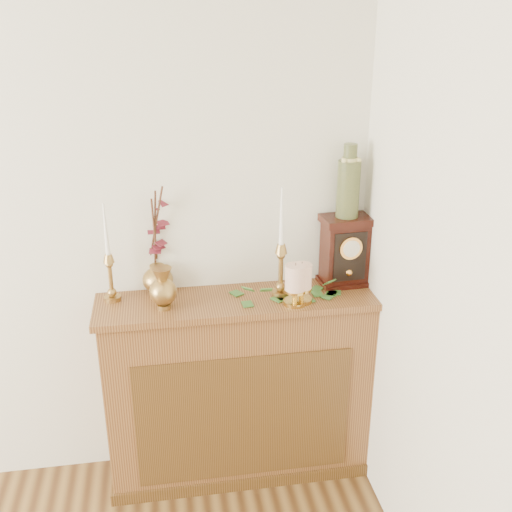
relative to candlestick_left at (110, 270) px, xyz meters
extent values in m
cube|color=brown|center=(0.54, -0.07, -0.62)|extent=(1.20, 0.30, 0.90)
cube|color=brown|center=(0.54, -0.22, -0.67)|extent=(0.96, 0.01, 0.63)
cube|color=brown|center=(0.54, -0.07, -0.16)|extent=(1.24, 0.34, 0.03)
cube|color=brown|center=(0.54, -0.07, -1.04)|extent=(1.23, 0.33, 0.06)
cylinder|color=#AB8044|center=(0.00, 0.00, -0.13)|extent=(0.07, 0.07, 0.02)
sphere|color=#AB8044|center=(0.00, 0.00, -0.11)|extent=(0.04, 0.04, 0.04)
cylinder|color=#AB8044|center=(0.00, 0.00, -0.04)|extent=(0.02, 0.02, 0.13)
sphere|color=#AB8044|center=(0.00, 0.00, 0.03)|extent=(0.03, 0.03, 0.03)
cone|color=#AB8044|center=(0.00, 0.00, 0.05)|extent=(0.05, 0.05, 0.04)
cone|color=white|center=(0.00, 0.00, 0.18)|extent=(0.02, 0.02, 0.23)
cylinder|color=#AB8044|center=(0.73, -0.07, -0.13)|extent=(0.08, 0.08, 0.02)
sphere|color=#AB8044|center=(0.73, -0.07, -0.10)|extent=(0.05, 0.05, 0.05)
cylinder|color=#AB8044|center=(0.73, -0.07, -0.03)|extent=(0.02, 0.02, 0.14)
sphere|color=#AB8044|center=(0.73, -0.07, 0.05)|extent=(0.04, 0.04, 0.04)
cone|color=#AB8044|center=(0.73, -0.07, 0.08)|extent=(0.05, 0.05, 0.04)
cone|color=white|center=(0.73, -0.07, 0.22)|extent=(0.02, 0.02, 0.26)
cylinder|color=#AB8044|center=(0.22, -0.12, -0.13)|extent=(0.06, 0.06, 0.02)
sphere|color=#AB8044|center=(0.22, -0.12, -0.06)|extent=(0.12, 0.12, 0.12)
cone|color=#AB8044|center=(0.22, -0.12, 0.01)|extent=(0.08, 0.08, 0.06)
cylinder|color=#AB8044|center=(0.20, 0.04, -0.14)|extent=(0.06, 0.06, 0.01)
ellipsoid|color=#AB8044|center=(0.20, 0.04, -0.08)|extent=(0.13, 0.13, 0.12)
cylinder|color=#AB8044|center=(0.20, 0.04, -0.02)|extent=(0.07, 0.07, 0.02)
cylinder|color=#472819|center=(0.20, 0.05, 0.14)|extent=(0.01, 0.09, 0.32)
cylinder|color=#472819|center=(0.20, 0.05, 0.16)|extent=(0.03, 0.07, 0.35)
cylinder|color=#472819|center=(0.20, 0.05, 0.17)|extent=(0.08, 0.10, 0.37)
cylinder|color=gold|center=(0.80, -0.15, -0.13)|extent=(0.10, 0.10, 0.02)
cylinder|color=gold|center=(0.80, -0.15, -0.11)|extent=(0.02, 0.02, 0.04)
cylinder|color=gold|center=(0.80, -0.15, -0.08)|extent=(0.09, 0.09, 0.01)
cylinder|color=#FEEDC7|center=(0.80, -0.15, -0.02)|extent=(0.09, 0.09, 0.11)
cylinder|color=#472819|center=(0.80, -0.15, 0.04)|extent=(0.00, 0.00, 0.01)
cylinder|color=gold|center=(0.77, -0.17, -0.13)|extent=(0.10, 0.10, 0.02)
cylinder|color=gold|center=(0.77, -0.17, -0.10)|extent=(0.02, 0.02, 0.04)
cylinder|color=gold|center=(0.77, -0.17, -0.08)|extent=(0.09, 0.09, 0.01)
cylinder|color=#FEEDC7|center=(0.77, -0.17, -0.02)|extent=(0.09, 0.09, 0.11)
cylinder|color=#472819|center=(0.77, -0.17, 0.04)|extent=(0.00, 0.00, 0.01)
cube|color=#356827|center=(0.77, -0.07, -0.14)|extent=(0.05, 0.06, 0.00)
cube|color=#356827|center=(0.84, -0.11, -0.14)|extent=(0.05, 0.06, 0.00)
cube|color=#356827|center=(0.70, -0.17, -0.14)|extent=(0.07, 0.07, 0.00)
cube|color=#356827|center=(0.53, -0.07, -0.14)|extent=(0.06, 0.07, 0.00)
cube|color=#356827|center=(0.85, -0.06, -0.14)|extent=(0.07, 0.07, 0.00)
cube|color=#356827|center=(0.88, -0.09, -0.14)|extent=(0.07, 0.06, 0.00)
cube|color=#356827|center=(0.82, -0.04, -0.14)|extent=(0.07, 0.07, 0.00)
cube|color=#356827|center=(0.73, -0.04, -0.14)|extent=(0.06, 0.07, 0.00)
cube|color=#356827|center=(0.92, -0.12, -0.14)|extent=(0.06, 0.05, 0.00)
cube|color=#356827|center=(0.61, -0.08, -0.14)|extent=(0.05, 0.06, 0.00)
cube|color=#356827|center=(0.53, -0.12, -0.14)|extent=(0.06, 0.06, 0.00)
cube|color=#356827|center=(0.74, -0.19, -0.14)|extent=(0.07, 0.07, 0.00)
cube|color=#356827|center=(0.58, -0.10, -0.09)|extent=(0.06, 0.05, 0.03)
cube|color=#356827|center=(0.65, -0.17, -0.06)|extent=(0.04, 0.06, 0.03)
cube|color=#356827|center=(0.94, -0.12, -0.08)|extent=(0.06, 0.05, 0.03)
cube|color=#33110A|center=(1.04, 0.01, -0.13)|extent=(0.23, 0.17, 0.02)
cube|color=#33110A|center=(1.04, 0.01, 0.01)|extent=(0.20, 0.14, 0.28)
cube|color=#33110A|center=(1.04, 0.01, 0.16)|extent=(0.23, 0.17, 0.03)
cube|color=black|center=(1.04, -0.06, 0.01)|extent=(0.15, 0.02, 0.23)
cylinder|color=#FAAA49|center=(1.04, -0.06, 0.06)|extent=(0.10, 0.02, 0.10)
cylinder|color=silver|center=(1.04, -0.06, 0.06)|extent=(0.08, 0.01, 0.08)
sphere|color=#FAAA49|center=(1.04, -0.06, -0.06)|extent=(0.03, 0.03, 0.03)
cylinder|color=#1B3627|center=(1.04, 0.01, 0.31)|extent=(0.10, 0.10, 0.25)
cylinder|color=#1B3627|center=(1.04, 0.01, 0.46)|extent=(0.06, 0.06, 0.08)
cylinder|color=#D1C478|center=(1.04, 0.01, 0.43)|extent=(0.07, 0.07, 0.02)
camera|label=1|loc=(0.23, -2.40, 1.01)|focal=42.00mm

